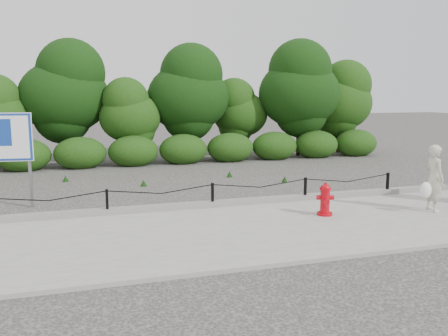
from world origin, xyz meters
TOP-DOWN VIEW (x-y plane):
  - ground at (0.00, 0.00)m, footprint 90.00×90.00m
  - sidewalk at (0.00, -2.00)m, footprint 14.00×4.00m
  - curb at (0.00, 0.05)m, footprint 14.00×0.22m
  - chain_barrier at (0.00, 0.00)m, footprint 10.06×0.06m
  - treeline at (0.88, 8.95)m, footprint 20.39×3.96m
  - fire_hydrant at (2.24, -1.49)m, footprint 0.45×0.45m
  - pedestrian at (4.85, -1.90)m, footprint 0.71×0.61m
  - advertising_sign at (-4.86, 1.68)m, footprint 1.47×0.29m

SIDE VIEW (x-z plane):
  - ground at x=0.00m, z-range 0.00..0.00m
  - sidewalk at x=0.00m, z-range 0.00..0.08m
  - curb at x=0.00m, z-range 0.08..0.22m
  - fire_hydrant at x=2.24m, z-range 0.06..0.81m
  - chain_barrier at x=0.00m, z-range 0.16..0.76m
  - pedestrian at x=4.85m, z-range 0.06..1.64m
  - advertising_sign at x=-4.86m, z-range 0.49..2.85m
  - treeline at x=0.88m, z-range 0.14..5.17m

